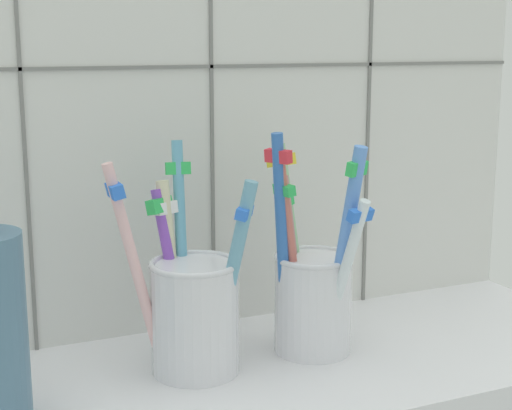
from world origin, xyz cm
name	(u,v)px	position (x,y,z in cm)	size (l,w,h in cm)	color
counter_slab	(263,378)	(0.00, 0.00, 1.00)	(64.00, 22.00, 2.00)	silver
tile_wall_back	(207,99)	(0.00, 12.00, 22.50)	(64.00, 2.20, 45.00)	silver
toothbrush_cup_left	(193,307)	(-5.30, 1.56, 7.24)	(10.93, 8.86, 17.84)	silver
toothbrush_cup_right	(312,290)	(5.02, 1.34, 7.34)	(7.65, 10.70, 18.59)	white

